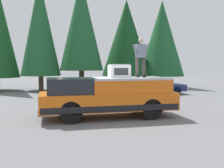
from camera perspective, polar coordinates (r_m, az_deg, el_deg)
The scene contains 10 objects.
ground_plane at distance 11.14m, azimuth -1.14°, elevation -7.10°, with size 90.00×90.00×0.00m, color slate.
pickup_truck at distance 10.87m, azimuth -0.89°, elevation -2.72°, with size 2.01×5.54×1.65m.
compressor_unit at distance 10.85m, azimuth 1.56°, elevation 2.85°, with size 0.65×0.84×0.56m.
person_on_truck_bed at distance 11.35m, azimuth 6.25°, elevation 6.04°, with size 0.29×0.72×1.69m.
parked_car_navy at distance 19.93m, azimuth 9.79°, elevation -0.53°, with size 1.64×4.10×1.16m.
parked_car_maroon at distance 18.33m, azimuth -6.58°, elevation -0.89°, with size 1.64×4.10×1.16m.
conifer_far_left at distance 26.42m, azimuth 10.78°, elevation 9.69°, with size 4.41×4.41×8.45m.
conifer_left at distance 25.42m, azimuth 3.16°, elevation 9.95°, with size 4.68×4.68×8.38m.
conifer_center_left at distance 23.76m, azimuth -6.73°, elevation 12.84°, with size 3.84×3.84×9.89m.
conifer_center_right at distance 23.50m, azimuth -15.41°, elevation 11.87°, with size 3.37×3.37×9.56m.
Camera 1 is at (-10.68, 2.33, 2.16)m, focal length 41.97 mm.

